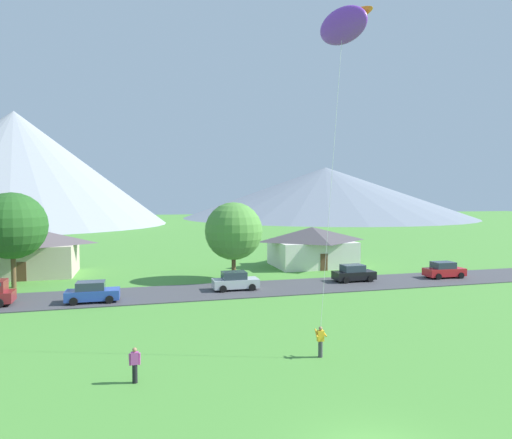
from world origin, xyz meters
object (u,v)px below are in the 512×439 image
at_px(parked_car_silver_west_end, 235,281).
at_px(kite_flyer_with_kite, 343,29).
at_px(watcher_person, 135,364).
at_px(parked_car_black_east_end, 354,273).
at_px(parked_car_blue_mid_west, 92,292).
at_px(tree_near_left, 12,226).
at_px(house_left_center, 29,251).
at_px(house_leftmost, 312,246).
at_px(tree_left_of_center, 234,231).
at_px(parked_car_red_mid_east, 444,270).

bearing_deg(parked_car_silver_west_end, kite_flyer_with_kite, -79.61).
height_order(parked_car_silver_west_end, watcher_person, parked_car_silver_west_end).
bearing_deg(parked_car_black_east_end, kite_flyer_with_kite, -119.63).
bearing_deg(kite_flyer_with_kite, parked_car_blue_mid_west, 136.82).
bearing_deg(tree_near_left, parked_car_black_east_end, -9.96).
bearing_deg(kite_flyer_with_kite, parked_car_black_east_end, 60.37).
bearing_deg(house_left_center, house_leftmost, -2.77).
bearing_deg(tree_near_left, watcher_person, -65.99).
distance_m(tree_left_of_center, kite_flyer_with_kite, 24.80).
xyz_separation_m(parked_car_silver_west_end, kite_flyer_with_kite, (2.92, -15.93, 17.40)).
bearing_deg(house_leftmost, parked_car_black_east_end, -88.93).
bearing_deg(kite_flyer_with_kite, tree_near_left, 135.55).
height_order(kite_flyer_with_kite, watcher_person, kite_flyer_with_kite).
xyz_separation_m(parked_car_blue_mid_west, parked_car_red_mid_east, (34.99, 1.91, 0.00)).
bearing_deg(parked_car_silver_west_end, house_leftmost, 43.37).
xyz_separation_m(house_left_center, watcher_person, (11.35, -31.87, -1.86)).
bearing_deg(tree_left_of_center, house_leftmost, 30.24).
height_order(tree_left_of_center, parked_car_black_east_end, tree_left_of_center).
relative_size(house_leftmost, parked_car_silver_west_end, 2.43).
xyz_separation_m(house_leftmost, watcher_person, (-21.14, -30.30, -1.65)).
bearing_deg(house_left_center, parked_car_black_east_end, -20.58).
xyz_separation_m(tree_left_of_center, parked_car_blue_mid_west, (-13.22, -6.65, -4.24)).
bearing_deg(watcher_person, tree_left_of_center, 67.59).
height_order(house_leftmost, watcher_person, house_leftmost).
xyz_separation_m(tree_near_left, tree_left_of_center, (21.04, -1.67, -0.80)).
relative_size(house_left_center, parked_car_red_mid_east, 2.42).
xyz_separation_m(parked_car_red_mid_east, kite_flyer_with_kite, (-19.78, -16.18, 17.40)).
distance_m(tree_left_of_center, parked_car_silver_west_end, 6.62).
bearing_deg(parked_car_blue_mid_west, tree_left_of_center, 26.72).
bearing_deg(house_left_center, parked_car_red_mid_east, -16.81).
xyz_separation_m(tree_left_of_center, parked_car_black_east_end, (11.58, -4.06, -4.24)).
xyz_separation_m(tree_left_of_center, kite_flyer_with_kite, (1.99, -20.93, 13.16)).
height_order(parked_car_blue_mid_west, parked_car_black_east_end, same).
height_order(house_leftmost, tree_near_left, tree_near_left).
bearing_deg(parked_car_black_east_end, tree_left_of_center, 160.68).
bearing_deg(parked_car_red_mid_east, kite_flyer_with_kite, -140.71).
height_order(house_left_center, kite_flyer_with_kite, kite_flyer_with_kite).
relative_size(house_left_center, tree_near_left, 1.13).
relative_size(house_left_center, parked_car_black_east_end, 2.44).
bearing_deg(tree_left_of_center, parked_car_black_east_end, -19.32).
distance_m(tree_near_left, kite_flyer_with_kite, 34.55).
relative_size(parked_car_black_east_end, kite_flyer_with_kite, 0.22).
bearing_deg(house_left_center, kite_flyer_with_kite, -51.60).
bearing_deg(parked_car_red_mid_east, house_left_center, 163.19).
bearing_deg(house_left_center, tree_left_of_center, -21.26).
bearing_deg(parked_car_silver_west_end, tree_left_of_center, 79.45).
relative_size(house_leftmost, parked_car_black_east_end, 2.42).
bearing_deg(parked_car_blue_mid_west, tree_near_left, 133.22).
distance_m(house_left_center, watcher_person, 33.88).
distance_m(parked_car_silver_west_end, kite_flyer_with_kite, 23.77).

